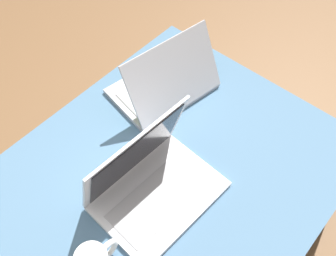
{
  "coord_description": "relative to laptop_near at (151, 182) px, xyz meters",
  "views": [
    {
      "loc": [
        -0.41,
        -0.37,
        1.41
      ],
      "look_at": [
        0.09,
        0.07,
        0.5
      ],
      "focal_mm": 42.0,
      "sensor_mm": 36.0,
      "label": 1
    }
  ],
  "objects": [
    {
      "name": "ground_plane",
      "position": [
        0.06,
        0.0,
        -0.47
      ],
      "size": [
        14.0,
        14.0,
        0.0
      ],
      "primitive_type": "plane",
      "color": "brown"
    },
    {
      "name": "ottoman",
      "position": [
        0.06,
        0.0,
        -0.26
      ],
      "size": [
        1.03,
        0.84,
        0.42
      ],
      "color": "#2A3D4E",
      "rests_on": "ground_plane"
    },
    {
      "name": "laptop_near",
      "position": [
        0.0,
        0.0,
        0.0
      ],
      "size": [
        0.35,
        0.26,
        0.25
      ],
      "rotation": [
        0.0,
        0.0,
        -0.05
      ],
      "color": "silver",
      "rests_on": "ottoman"
    },
    {
      "name": "laptop_far",
      "position": [
        0.3,
        0.21,
        -0.0
      ],
      "size": [
        0.35,
        0.28,
        0.22
      ],
      "rotation": [
        0.0,
        0.0,
        2.97
      ],
      "color": "#B7B7BC",
      "rests_on": "ottoman"
    }
  ]
}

